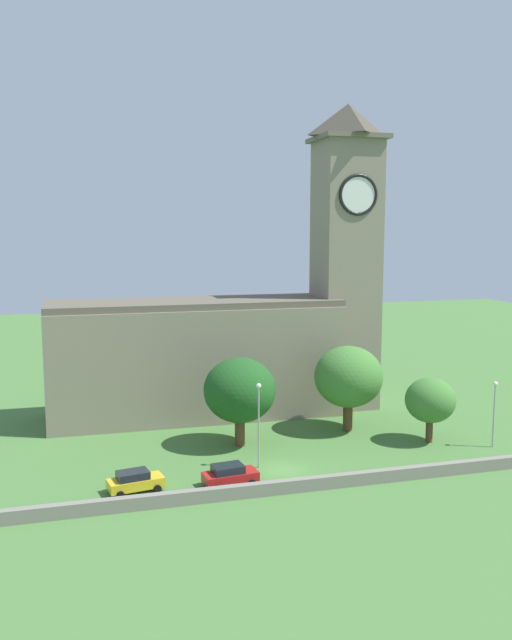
% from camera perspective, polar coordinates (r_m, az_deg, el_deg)
% --- Properties ---
extents(ground_plane, '(200.00, 200.00, 0.00)m').
position_cam_1_polar(ground_plane, '(71.84, -1.44, -8.68)').
color(ground_plane, '#477538').
extents(church, '(36.87, 9.80, 34.09)m').
position_cam_1_polar(church, '(73.40, -1.42, -0.74)').
color(church, gray).
rests_on(church, ground).
extents(quay_barrier, '(48.20, 0.70, 1.04)m').
position_cam_1_polar(quay_barrier, '(53.79, 3.89, -13.94)').
color(quay_barrier, gray).
rests_on(quay_barrier, ground).
extents(car_yellow, '(4.56, 2.71, 1.67)m').
position_cam_1_polar(car_yellow, '(54.35, -10.35, -13.45)').
color(car_yellow, gold).
rests_on(car_yellow, ground).
extents(car_red, '(4.53, 2.66, 1.72)m').
position_cam_1_polar(car_red, '(54.71, -2.27, -13.15)').
color(car_red, red).
rests_on(car_red, ground).
extents(streetlamp_west_mid, '(0.44, 0.44, 7.46)m').
position_cam_1_polar(streetlamp_west_mid, '(57.15, 0.23, -7.91)').
color(streetlamp_west_mid, '#9EA0A5').
rests_on(streetlamp_west_mid, ground).
extents(streetlamp_central, '(0.44, 0.44, 6.34)m').
position_cam_1_polar(streetlamp_central, '(66.42, 19.79, -6.71)').
color(streetlamp_central, '#9EA0A5').
rests_on(streetlamp_central, ground).
extents(tree_riverside_east, '(4.81, 4.81, 6.32)m').
position_cam_1_polar(tree_riverside_east, '(66.21, 14.74, -6.69)').
color(tree_riverside_east, brown).
rests_on(tree_riverside_east, ground).
extents(tree_riverside_west, '(6.93, 6.93, 8.73)m').
position_cam_1_polar(tree_riverside_west, '(67.99, 7.95, -4.86)').
color(tree_riverside_west, brown).
rests_on(tree_riverside_west, ground).
extents(tree_by_tower, '(6.81, 6.81, 8.48)m').
position_cam_1_polar(tree_by_tower, '(62.70, -1.41, -6.06)').
color(tree_by_tower, brown).
rests_on(tree_by_tower, ground).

